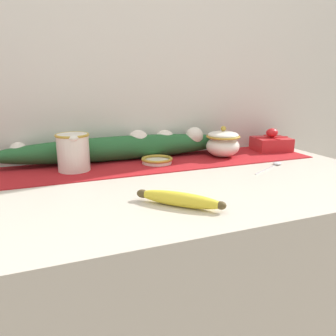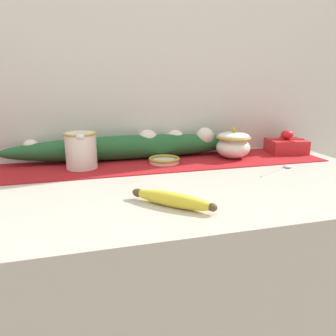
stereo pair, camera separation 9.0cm
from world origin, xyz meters
name	(u,v)px [view 1 (the left image)]	position (x,y,z in m)	size (l,w,h in m)	color
countertop	(150,317)	(0.00, 0.00, 0.45)	(1.49, 0.71, 0.89)	beige
back_wall	(115,74)	(0.00, 0.37, 1.20)	(2.29, 0.04, 2.40)	silver
table_runner	(129,166)	(0.00, 0.21, 0.90)	(1.37, 0.26, 0.00)	#A8191E
cream_pitcher	(73,151)	(-0.18, 0.21, 0.96)	(0.11, 0.13, 0.12)	white
sugar_bowl	(223,143)	(0.37, 0.21, 0.95)	(0.13, 0.13, 0.12)	white
small_dish	(157,160)	(0.10, 0.21, 0.91)	(0.11, 0.11, 0.02)	white
banana	(179,199)	(0.01, -0.19, 0.91)	(0.17, 0.17, 0.03)	yellow
spoon	(276,164)	(0.47, 0.04, 0.90)	(0.17, 0.10, 0.01)	silver
gift_box	(271,143)	(0.62, 0.24, 0.93)	(0.16, 0.14, 0.09)	red
poinsettia_garland	(124,147)	(0.01, 0.30, 0.94)	(0.90, 0.10, 0.11)	#235B2D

